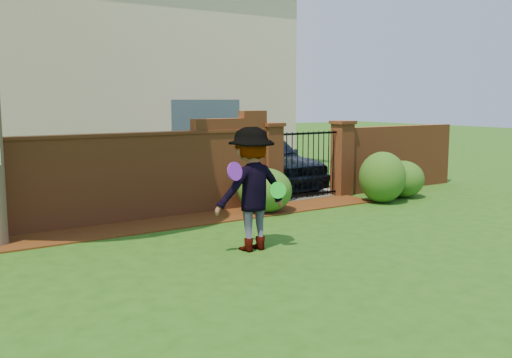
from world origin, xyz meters
TOP-DOWN VIEW (x-y plane):
  - ground at (0.00, 0.00)m, footprint 80.00×80.00m
  - mulch_bed at (-0.95, 3.34)m, footprint 11.10×1.08m
  - brick_wall at (-2.01, 4.00)m, footprint 8.70×0.31m
  - brick_wall_return at (6.60, 4.00)m, footprint 4.00×0.25m
  - pillar_left at (2.40, 4.00)m, footprint 0.50×0.50m
  - pillar_right at (4.60, 4.00)m, footprint 0.50×0.50m
  - iron_gate at (3.50, 4.00)m, footprint 1.78×0.03m
  - driveway at (3.50, 8.00)m, footprint 3.20×8.00m
  - house at (1.00, 12.00)m, footprint 12.40×6.40m
  - car at (3.67, 6.02)m, footprint 1.86×4.53m
  - shrub_left at (1.70, 3.23)m, footprint 1.17×1.17m
  - shrub_middle at (4.67, 2.69)m, footprint 1.09×1.09m
  - shrub_right at (5.63, 2.91)m, footprint 1.02×1.02m
  - man at (-0.24, 0.79)m, footprint 1.29×0.75m
  - frisbee_purple at (-0.64, 0.67)m, footprint 0.30×0.14m
  - frisbee_green at (0.09, 0.56)m, footprint 0.27×0.16m

SIDE VIEW (x-z plane):
  - ground at x=0.00m, z-range -0.01..0.00m
  - driveway at x=3.50m, z-range 0.00..0.01m
  - mulch_bed at x=-0.95m, z-range 0.00..0.03m
  - shrub_right at x=5.63m, z-range 0.00..0.91m
  - shrub_left at x=1.70m, z-range 0.00..0.96m
  - shrub_middle at x=4.67m, z-range 0.00..1.20m
  - car at x=3.67m, z-range 0.00..1.54m
  - brick_wall_return at x=6.60m, z-range 0.00..1.70m
  - iron_gate at x=3.50m, z-range 0.05..1.65m
  - brick_wall at x=-2.01m, z-range -0.15..2.01m
  - pillar_left at x=2.40m, z-range 0.02..1.90m
  - pillar_right at x=4.60m, z-range 0.02..1.90m
  - frisbee_green at x=0.09m, z-range 0.85..1.11m
  - man at x=-0.24m, z-range 0.00..1.98m
  - frisbee_purple at x=-0.64m, z-range 1.17..1.47m
  - house at x=1.00m, z-range 0.01..6.31m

